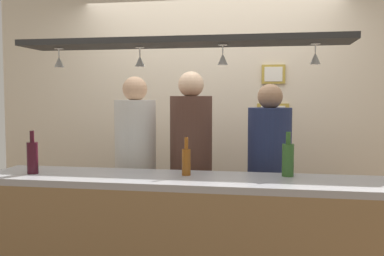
# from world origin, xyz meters

# --- Properties ---
(back_wall) EXTENTS (4.40, 0.06, 2.60)m
(back_wall) POSITION_xyz_m (0.00, 1.10, 1.30)
(back_wall) COLOR beige
(back_wall) RESTS_ON ground_plane
(bar_counter) EXTENTS (2.70, 0.55, 1.03)m
(bar_counter) POSITION_xyz_m (0.00, -0.51, 0.69)
(bar_counter) COLOR #99999E
(bar_counter) RESTS_ON ground_plane
(overhead_glass_rack) EXTENTS (2.20, 0.36, 0.04)m
(overhead_glass_rack) POSITION_xyz_m (0.00, -0.30, 1.92)
(overhead_glass_rack) COLOR black
(hanging_wineglass_far_left) EXTENTS (0.07, 0.07, 0.13)m
(hanging_wineglass_far_left) POSITION_xyz_m (-0.89, -0.28, 1.81)
(hanging_wineglass_far_left) COLOR silver
(hanging_wineglass_far_left) RESTS_ON overhead_glass_rack
(hanging_wineglass_left) EXTENTS (0.07, 0.07, 0.13)m
(hanging_wineglass_left) POSITION_xyz_m (-0.31, -0.24, 1.81)
(hanging_wineglass_left) COLOR silver
(hanging_wineglass_left) RESTS_ON overhead_glass_rack
(hanging_wineglass_center_left) EXTENTS (0.07, 0.07, 0.13)m
(hanging_wineglass_center_left) POSITION_xyz_m (0.28, -0.31, 1.81)
(hanging_wineglass_center_left) COLOR silver
(hanging_wineglass_center_left) RESTS_ON overhead_glass_rack
(hanging_wineglass_center) EXTENTS (0.07, 0.07, 0.13)m
(hanging_wineglass_center) POSITION_xyz_m (0.87, -0.26, 1.81)
(hanging_wineglass_center) COLOR silver
(hanging_wineglass_center) RESTS_ON overhead_glass_rack
(person_left_white_patterned_shirt) EXTENTS (0.34, 0.34, 1.73)m
(person_left_white_patterned_shirt) POSITION_xyz_m (-0.51, 0.29, 1.04)
(person_left_white_patterned_shirt) COLOR #2D334C
(person_left_white_patterned_shirt) RESTS_ON ground_plane
(person_middle_brown_shirt) EXTENTS (0.34, 0.34, 1.76)m
(person_middle_brown_shirt) POSITION_xyz_m (-0.04, 0.29, 1.07)
(person_middle_brown_shirt) COLOR #2D334C
(person_middle_brown_shirt) RESTS_ON ground_plane
(person_right_navy_shirt) EXTENTS (0.34, 0.34, 1.66)m
(person_right_navy_shirt) POSITION_xyz_m (0.58, 0.29, 1.00)
(person_right_navy_shirt) COLOR #2D334C
(person_right_navy_shirt) RESTS_ON ground_plane
(bottle_beer_amber_tall) EXTENTS (0.06, 0.06, 0.26)m
(bottle_beer_amber_tall) POSITION_xyz_m (0.03, -0.28, 1.13)
(bottle_beer_amber_tall) COLOR brown
(bottle_beer_amber_tall) RESTS_ON bar_counter
(bottle_champagne_green) EXTENTS (0.08, 0.08, 0.30)m
(bottle_champagne_green) POSITION_xyz_m (0.71, -0.20, 1.15)
(bottle_champagne_green) COLOR #2D5623
(bottle_champagne_green) RESTS_ON bar_counter
(bottle_wine_dark_red) EXTENTS (0.08, 0.08, 0.30)m
(bottle_wine_dark_red) POSITION_xyz_m (-1.04, -0.40, 1.15)
(bottle_wine_dark_red) COLOR #380F19
(bottle_wine_dark_red) RESTS_ON bar_counter
(picture_frame_upper_small) EXTENTS (0.22, 0.02, 0.18)m
(picture_frame_upper_small) POSITION_xyz_m (0.61, 1.06, 1.77)
(picture_frame_upper_small) COLOR #B29338
(picture_frame_upper_small) RESTS_ON back_wall
(picture_frame_lower_pair) EXTENTS (0.30, 0.02, 0.18)m
(picture_frame_lower_pair) POSITION_xyz_m (0.61, 1.06, 1.41)
(picture_frame_lower_pair) COLOR #B29338
(picture_frame_lower_pair) RESTS_ON back_wall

